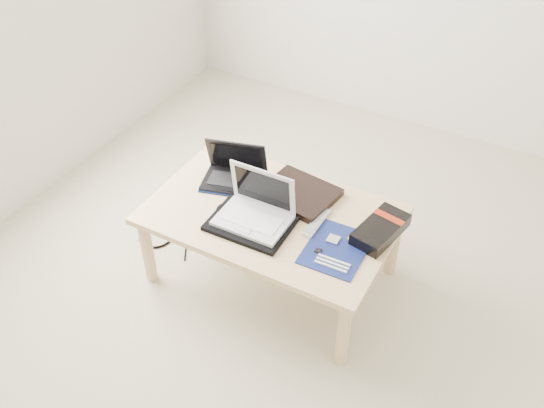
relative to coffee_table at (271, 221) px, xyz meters
The scene contains 13 objects.
ground 0.72m from the coffee_table, 31.91° to the right, with size 4.00×4.00×0.00m, color #C1B79C.
coffee_table is the anchor object (origin of this frame).
book 0.19m from the coffee_table, 71.57° to the left, with size 0.36×0.32×0.03m.
netbook 0.31m from the coffee_table, 155.10° to the left, with size 0.33×0.28×0.21m.
tablet 0.14m from the coffee_table, 144.34° to the left, with size 0.28×0.24×0.01m.
remote 0.22m from the coffee_table, ahead, with size 0.05×0.20×0.02m.
neoprene_sleeve 0.14m from the coffee_table, 108.45° to the right, with size 0.35×0.26×0.02m, color black.
white_laptop 0.14m from the coffee_table, 113.45° to the right, with size 0.31×0.22×0.23m.
motherboard 0.37m from the coffee_table, 12.13° to the right, with size 0.25×0.31×0.01m.
gpu_box 0.50m from the coffee_table, 11.48° to the left, with size 0.19×0.30×0.06m.
cable_coil 0.21m from the coffee_table, 155.29° to the right, with size 0.10×0.10×0.01m, color black.
floor_cable_coil 0.75m from the coffee_table, behind, with size 0.18×0.18×0.01m, color black.
floor_cable_trail 0.63m from the coffee_table, behind, with size 0.01×0.01×0.37m, color black.
Camera 1 is at (0.46, -1.47, 2.18)m, focal length 40.00 mm.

